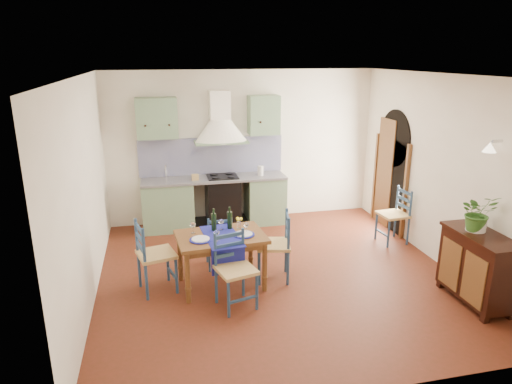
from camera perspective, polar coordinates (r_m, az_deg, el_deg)
floor at (r=6.72m, az=2.67°, el=-10.26°), size 5.00×5.00×0.00m
back_wall at (r=8.37m, az=-4.48°, el=2.93°), size 5.00×0.96×2.80m
right_wall at (r=7.50m, az=20.96°, el=2.45°), size 0.26×5.00×2.80m
left_wall at (r=6.06m, az=-20.60°, el=-0.15°), size 0.04×5.00×2.80m
ceiling at (r=5.98m, az=3.05°, el=14.40°), size 5.00×5.00×0.01m
dining_table at (r=6.16m, az=-4.36°, el=-6.14°), size 1.23×0.94×1.06m
chair_near at (r=5.75m, az=-2.66°, el=-9.66°), size 0.54×0.54×0.96m
chair_far at (r=6.78m, az=-4.62°, el=-6.03°), size 0.39×0.39×0.83m
chair_left at (r=6.22m, az=-12.66°, el=-7.76°), size 0.56×0.56×0.99m
chair_right at (r=6.40m, az=2.47°, el=-6.66°), size 0.54×0.54×0.98m
chair_spare at (r=7.98m, az=16.96°, el=-2.76°), size 0.47×0.47×0.93m
sideboard at (r=6.44m, az=25.98°, el=-8.28°), size 0.50×1.05×0.94m
potted_plant at (r=6.30m, az=26.00°, el=-2.32°), size 0.47×0.42×0.48m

